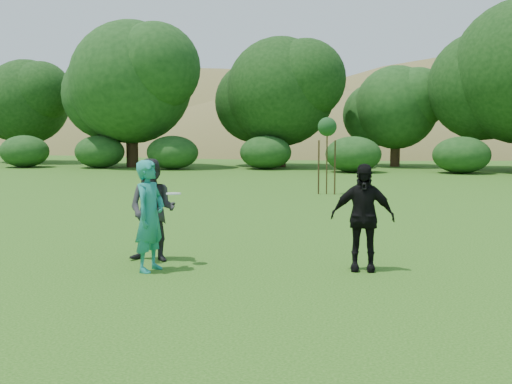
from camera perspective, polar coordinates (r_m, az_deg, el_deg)
ground at (r=11.07m, az=-3.27°, el=-7.22°), size 120.00×120.00×0.00m
player_teal at (r=11.21m, az=-9.42°, el=-2.11°), size 0.58×0.78×1.93m
player_grey at (r=12.03m, az=-9.20°, el=-1.61°), size 0.94×0.74×1.91m
player_black at (r=11.27m, az=9.44°, el=-2.23°), size 1.12×0.52×1.87m
frisbee at (r=11.61m, az=-7.34°, el=-0.15°), size 0.27×0.27×0.03m
sapling at (r=23.82m, az=6.35°, el=5.60°), size 0.70×0.70×2.85m
hillside at (r=80.24m, az=9.45°, el=-4.65°), size 150.00×72.00×52.00m
tree_row at (r=39.16m, az=12.73°, el=9.15°), size 53.92×10.38×9.62m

